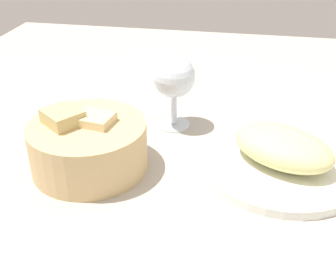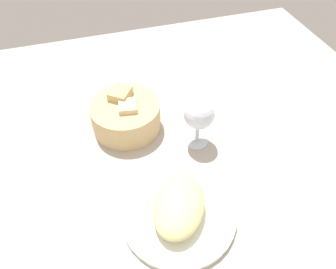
% 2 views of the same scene
% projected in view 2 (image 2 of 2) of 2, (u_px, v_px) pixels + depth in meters
% --- Properties ---
extents(ground_plane, '(1.40, 1.40, 0.02)m').
position_uv_depth(ground_plane, '(169.00, 191.00, 0.71)').
color(ground_plane, '#AFA79C').
extents(plate, '(0.24, 0.24, 0.01)m').
position_uv_depth(plate, '(178.00, 214.00, 0.65)').
color(plate, white).
rests_on(plate, ground_plane).
extents(omelette, '(0.18, 0.16, 0.05)m').
position_uv_depth(omelette, '(178.00, 206.00, 0.63)').
color(omelette, beige).
rests_on(omelette, plate).
extents(lettuce_garnish, '(0.04, 0.04, 0.02)m').
position_uv_depth(lettuce_garnish, '(189.00, 189.00, 0.67)').
color(lettuce_garnish, '#478E38').
rests_on(lettuce_garnish, plate).
extents(bread_basket, '(0.17, 0.17, 0.10)m').
position_uv_depth(bread_basket, '(126.00, 115.00, 0.81)').
color(bread_basket, tan).
rests_on(bread_basket, ground_plane).
extents(wine_glass_near, '(0.07, 0.07, 0.13)m').
position_uv_depth(wine_glass_near, '(199.00, 116.00, 0.73)').
color(wine_glass_near, silver).
rests_on(wine_glass_near, ground_plane).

